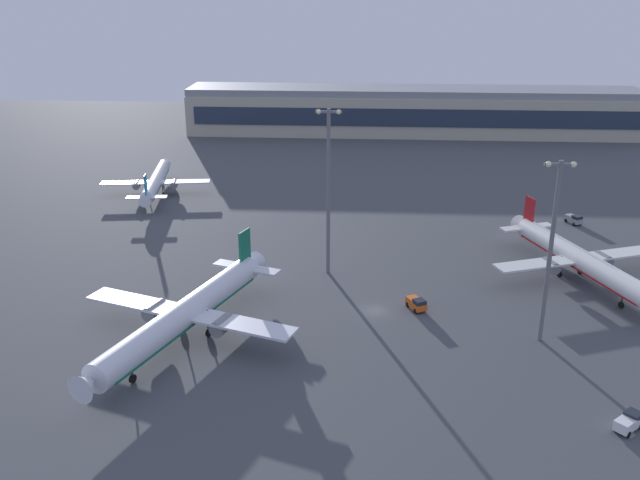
{
  "coord_description": "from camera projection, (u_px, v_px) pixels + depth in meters",
  "views": [
    {
      "loc": [
        -2.33,
        -110.55,
        54.46
      ],
      "look_at": [
        -10.99,
        23.35,
        4.0
      ],
      "focal_mm": 39.81,
      "sensor_mm": 36.0,
      "label": 1
    }
  ],
  "objects": [
    {
      "name": "maintenance_van",
      "position": [
        629.0,
        422.0,
        89.9
      ],
      "size": [
        4.37,
        4.26,
        2.25
      ],
      "rotation": [
        0.0,
        0.0,
        5.46
      ],
      "color": "white",
      "rests_on": "ground"
    },
    {
      "name": "airplane_terminal_side",
      "position": [
        156.0,
        181.0,
        185.58
      ],
      "size": [
        28.35,
        36.31,
        9.32
      ],
      "rotation": [
        0.0,
        0.0,
        0.13
      ],
      "color": "white",
      "rests_on": "ground"
    },
    {
      "name": "airplane_mid_apron",
      "position": [
        186.0,
        314.0,
        110.97
      ],
      "size": [
        35.99,
        45.69,
        12.13
      ],
      "rotation": [
        0.0,
        0.0,
        2.79
      ],
      "color": "silver",
      "rests_on": "ground"
    },
    {
      "name": "ground_plane",
      "position": [
        375.0,
        311.0,
        122.29
      ],
      "size": [
        416.0,
        416.0,
        0.0
      ],
      "primitive_type": "plane",
      "color": "#424449"
    },
    {
      "name": "apron_light_central",
      "position": [
        551.0,
        243.0,
        106.73
      ],
      "size": [
        4.8,
        0.9,
        29.24
      ],
      "color": "slate",
      "rests_on": "ground"
    },
    {
      "name": "airplane_taxiway_distant",
      "position": [
        579.0,
        259.0,
        133.13
      ],
      "size": [
        33.02,
        41.91,
        11.16
      ],
      "rotation": [
        0.0,
        0.0,
        3.5
      ],
      "color": "silver",
      "rests_on": "ground"
    },
    {
      "name": "terminal_building",
      "position": [
        412.0,
        111.0,
        255.58
      ],
      "size": [
        160.74,
        22.4,
        16.4
      ],
      "color": "#B2AD99",
      "rests_on": "ground"
    },
    {
      "name": "cargo_loader",
      "position": [
        416.0,
        303.0,
        122.23
      ],
      "size": [
        3.64,
        4.58,
        2.25
      ],
      "rotation": [
        0.0,
        0.0,
        3.62
      ],
      "color": "#D85919",
      "rests_on": "ground"
    },
    {
      "name": "baggage_tractor",
      "position": [
        574.0,
        219.0,
        164.34
      ],
      "size": [
        3.66,
        4.58,
        2.25
      ],
      "rotation": [
        0.0,
        0.0,
        3.62
      ],
      "color": "gray",
      "rests_on": "ground"
    },
    {
      "name": "apron_light_west",
      "position": [
        328.0,
        184.0,
        131.62
      ],
      "size": [
        4.8,
        0.9,
        31.91
      ],
      "color": "slate",
      "rests_on": "ground"
    }
  ]
}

